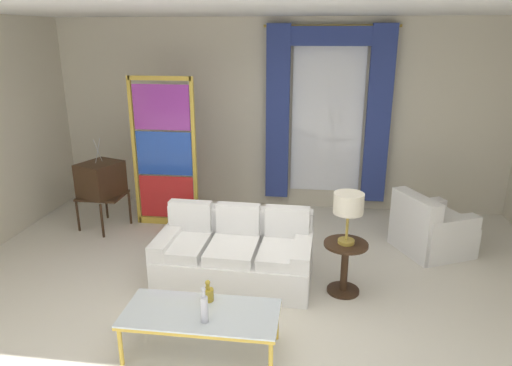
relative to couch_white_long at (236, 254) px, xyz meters
The scene contains 14 objects.
ground_plane 0.63m from the couch_white_long, 61.32° to the right, with size 16.00×16.00×0.00m, color silver.
wall_rear 2.86m from the couch_white_long, 84.19° to the left, with size 8.00×0.12×3.00m, color beige.
ceiling_slab 2.75m from the couch_white_long, 50.59° to the left, with size 8.00×7.60×0.04m, color white.
curtained_window 2.99m from the couch_white_long, 66.96° to the left, with size 2.00×0.17×2.70m.
couch_white_long is the anchor object (origin of this frame).
coffee_table 1.36m from the couch_white_long, 92.83° to the right, with size 1.38×0.62×0.41m.
bottle_blue_decanter 1.51m from the couch_white_long, 89.98° to the right, with size 0.07×0.07×0.33m.
bottle_crystal_tall 1.18m from the couch_white_long, 92.29° to the right, with size 0.10×0.10×0.21m.
vintage_tv 2.54m from the couch_white_long, 151.04° to the left, with size 0.68×0.73×1.35m.
armchair_white 2.61m from the couch_white_long, 23.47° to the left, with size 1.09×1.08×0.80m.
stained_glass_divider 2.10m from the couch_white_long, 131.70° to the left, with size 0.95×0.05×2.20m.
peacock_figurine 1.41m from the couch_white_long, 133.40° to the left, with size 0.44×0.60×0.50m.
round_side_table 1.25m from the couch_white_long, ahead, with size 0.48×0.48×0.59m.
table_lamp_brass 1.45m from the couch_white_long, ahead, with size 0.32×0.32×0.57m.
Camera 1 is at (0.63, -4.30, 2.75)m, focal length 32.37 mm.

